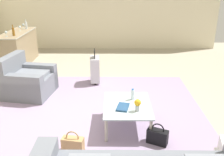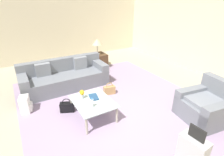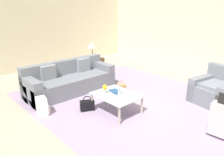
{
  "view_description": "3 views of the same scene",
  "coord_description": "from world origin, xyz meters",
  "px_view_note": "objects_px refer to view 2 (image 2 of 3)",
  "views": [
    {
      "loc": [
        -4.18,
        -0.28,
        2.38
      ],
      "look_at": [
        -0.49,
        -0.24,
        0.94
      ],
      "focal_mm": 40.0,
      "sensor_mm": 36.0,
      "label": 1
    },
    {
      "loc": [
        2.63,
        -1.79,
        2.47
      ],
      "look_at": [
        -0.65,
        0.14,
        0.73
      ],
      "focal_mm": 28.0,
      "sensor_mm": 36.0,
      "label": 2
    },
    {
      "loc": [
        2.82,
        -3.59,
        2.3
      ],
      "look_at": [
        -0.63,
        -0.42,
        0.73
      ],
      "focal_mm": 35.0,
      "sensor_mm": 36.0,
      "label": 3
    }
  ],
  "objects_px": {
    "water_bottle": "(92,103)",
    "table_lamp": "(97,42)",
    "couch": "(65,78)",
    "flower_vase": "(82,93)",
    "side_table": "(98,61)",
    "armchair": "(208,106)",
    "backpack_white": "(25,104)",
    "suitcase_silver": "(192,154)",
    "handbag_tan": "(109,90)",
    "coffee_table_book": "(94,97)",
    "coffee_table": "(93,103)",
    "handbag_black": "(67,107)"
  },
  "relations": [
    {
      "from": "water_bottle",
      "to": "table_lamp",
      "type": "distance_m",
      "value": 3.43
    },
    {
      "from": "couch",
      "to": "table_lamp",
      "type": "relative_size",
      "value": 4.23
    },
    {
      "from": "flower_vase",
      "to": "side_table",
      "type": "bearing_deg",
      "value": 147.4
    },
    {
      "from": "table_lamp",
      "to": "armchair",
      "type": "bearing_deg",
      "value": 9.29
    },
    {
      "from": "backpack_white",
      "to": "table_lamp",
      "type": "bearing_deg",
      "value": 122.86
    },
    {
      "from": "suitcase_silver",
      "to": "handbag_tan",
      "type": "height_order",
      "value": "suitcase_silver"
    },
    {
      "from": "coffee_table_book",
      "to": "suitcase_silver",
      "type": "xyz_separation_m",
      "value": [
        2.12,
        0.62,
        -0.08
      ]
    },
    {
      "from": "armchair",
      "to": "coffee_table",
      "type": "xyz_separation_m",
      "value": [
        -1.31,
        -2.17,
        0.07
      ]
    },
    {
      "from": "coffee_table_book",
      "to": "flower_vase",
      "type": "bearing_deg",
      "value": -101.31
    },
    {
      "from": "water_bottle",
      "to": "coffee_table",
      "type": "bearing_deg",
      "value": 153.43
    },
    {
      "from": "water_bottle",
      "to": "backpack_white",
      "type": "bearing_deg",
      "value": -135.18
    },
    {
      "from": "armchair",
      "to": "flower_vase",
      "type": "bearing_deg",
      "value": -123.4
    },
    {
      "from": "table_lamp",
      "to": "handbag_black",
      "type": "height_order",
      "value": "table_lamp"
    },
    {
      "from": "table_lamp",
      "to": "backpack_white",
      "type": "xyz_separation_m",
      "value": [
        1.8,
        -2.79,
        -0.79
      ]
    },
    {
      "from": "side_table",
      "to": "handbag_tan",
      "type": "bearing_deg",
      "value": -17.86
    },
    {
      "from": "coffee_table_book",
      "to": "side_table",
      "type": "relative_size",
      "value": 0.48
    },
    {
      "from": "water_bottle",
      "to": "side_table",
      "type": "distance_m",
      "value": 3.41
    },
    {
      "from": "handbag_tan",
      "to": "backpack_white",
      "type": "bearing_deg",
      "value": -97.49
    },
    {
      "from": "water_bottle",
      "to": "flower_vase",
      "type": "distance_m",
      "value": 0.42
    },
    {
      "from": "table_lamp",
      "to": "suitcase_silver",
      "type": "bearing_deg",
      "value": -9.46
    },
    {
      "from": "armchair",
      "to": "table_lamp",
      "type": "distance_m",
      "value": 4.22
    },
    {
      "from": "side_table",
      "to": "suitcase_silver",
      "type": "distance_m",
      "value": 4.87
    },
    {
      "from": "coffee_table_book",
      "to": "flower_vase",
      "type": "height_order",
      "value": "flower_vase"
    },
    {
      "from": "side_table",
      "to": "handbag_tan",
      "type": "relative_size",
      "value": 1.68
    },
    {
      "from": "coffee_table",
      "to": "water_bottle",
      "type": "xyz_separation_m",
      "value": [
        0.2,
        -0.1,
        0.14
      ]
    },
    {
      "from": "handbag_tan",
      "to": "table_lamp",
      "type": "bearing_deg",
      "value": 162.14
    },
    {
      "from": "couch",
      "to": "coffee_table_book",
      "type": "xyz_separation_m",
      "value": [
        1.67,
        0.18,
        0.14
      ]
    },
    {
      "from": "couch",
      "to": "coffee_table",
      "type": "relative_size",
      "value": 2.48
    },
    {
      "from": "water_bottle",
      "to": "table_lamp",
      "type": "relative_size",
      "value": 0.35
    },
    {
      "from": "flower_vase",
      "to": "suitcase_silver",
      "type": "distance_m",
      "value": 2.38
    },
    {
      "from": "coffee_table",
      "to": "backpack_white",
      "type": "relative_size",
      "value": 2.5
    },
    {
      "from": "side_table",
      "to": "backpack_white",
      "type": "bearing_deg",
      "value": -57.14
    },
    {
      "from": "flower_vase",
      "to": "handbag_tan",
      "type": "distance_m",
      "value": 1.18
    },
    {
      "from": "couch",
      "to": "handbag_tan",
      "type": "distance_m",
      "value": 1.43
    },
    {
      "from": "flower_vase",
      "to": "couch",
      "type": "bearing_deg",
      "value": 178.18
    },
    {
      "from": "suitcase_silver",
      "to": "backpack_white",
      "type": "distance_m",
      "value": 3.6
    },
    {
      "from": "table_lamp",
      "to": "couch",
      "type": "bearing_deg",
      "value": -57.76
    },
    {
      "from": "armchair",
      "to": "backpack_white",
      "type": "height_order",
      "value": "armchair"
    },
    {
      "from": "coffee_table",
      "to": "side_table",
      "type": "height_order",
      "value": "side_table"
    },
    {
      "from": "coffee_table_book",
      "to": "backpack_white",
      "type": "height_order",
      "value": "coffee_table_book"
    },
    {
      "from": "armchair",
      "to": "handbag_tan",
      "type": "relative_size",
      "value": 3.04
    },
    {
      "from": "coffee_table",
      "to": "suitcase_silver",
      "type": "relative_size",
      "value": 1.17
    },
    {
      "from": "handbag_tan",
      "to": "backpack_white",
      "type": "relative_size",
      "value": 0.89
    },
    {
      "from": "couch",
      "to": "table_lamp",
      "type": "xyz_separation_m",
      "value": [
        -1.01,
        1.6,
        0.68
      ]
    },
    {
      "from": "coffee_table",
      "to": "water_bottle",
      "type": "height_order",
      "value": "water_bottle"
    },
    {
      "from": "water_bottle",
      "to": "handbag_tan",
      "type": "relative_size",
      "value": 0.57
    },
    {
      "from": "couch",
      "to": "water_bottle",
      "type": "xyz_separation_m",
      "value": [
        1.99,
        -0.0,
        0.22
      ]
    },
    {
      "from": "backpack_white",
      "to": "armchair",
      "type": "bearing_deg",
      "value": 56.3
    },
    {
      "from": "handbag_black",
      "to": "water_bottle",
      "type": "bearing_deg",
      "value": 26.58
    },
    {
      "from": "side_table",
      "to": "table_lamp",
      "type": "height_order",
      "value": "table_lamp"
    }
  ]
}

